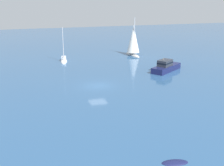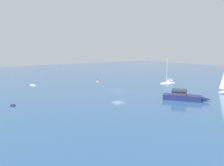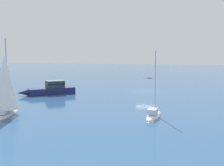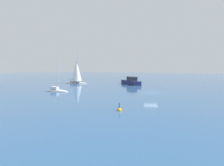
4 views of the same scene
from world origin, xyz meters
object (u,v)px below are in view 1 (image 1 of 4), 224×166
tender (175,163)px  sloop (64,61)px  sailboat (133,41)px  launch (167,66)px

tender → sloop: sloop is taller
tender → sailboat: size_ratio=0.27×
tender → sloop: (-2.84, 40.48, 0.13)m
sailboat → tender: bearing=-21.6°
launch → sailboat: sailboat is taller
launch → sailboat: bearing=56.9°
launch → sailboat: (-0.64, 14.77, 2.30)m
sailboat → launch: bearing=-2.6°
tender → launch: bearing=-105.9°
launch → sailboat: 14.96m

